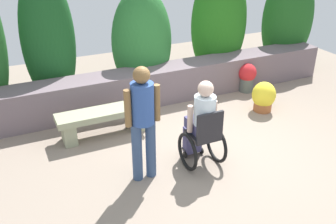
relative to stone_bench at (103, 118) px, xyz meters
name	(u,v)px	position (x,y,z in m)	size (l,w,h in m)	color
ground_plane	(213,150)	(1.42, -1.19, -0.31)	(10.84, 10.84, 0.00)	gray
stone_retaining_wall	(160,84)	(1.42, 0.88, 0.04)	(7.43, 0.60, 0.69)	slate
hedge_backdrop	(167,31)	(1.84, 1.49, 0.90)	(7.73, 0.99, 2.83)	#256127
stone_bench	(103,118)	(0.00, 0.00, 0.00)	(1.52, 0.42, 0.46)	gray
person_in_wheelchair	(202,126)	(1.05, -1.41, 0.31)	(0.53, 0.66, 1.33)	black
person_standing_companion	(143,117)	(0.18, -1.37, 0.64)	(0.49, 0.30, 1.64)	#354B71
flower_pot_purple_near	(247,76)	(3.23, 0.53, 0.02)	(0.37, 0.37, 0.60)	#4D554F
flower_pot_terracotta_by_wall	(264,97)	(2.97, -0.36, -0.03)	(0.44, 0.44, 0.57)	#A65A30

